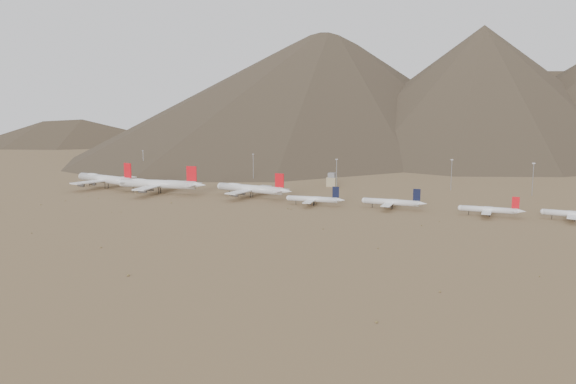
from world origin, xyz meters
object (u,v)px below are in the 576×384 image
at_px(narrowbody_b, 393,202).
at_px(widebody_centre, 158,184).
at_px(narrowbody_a, 314,199).
at_px(widebody_east, 251,189).
at_px(widebody_west, 106,179).
at_px(control_tower, 332,180).

bearing_deg(narrowbody_b, widebody_centre, -179.55).
bearing_deg(narrowbody_a, narrowbody_b, 2.76).
bearing_deg(narrowbody_a, widebody_centre, 172.73).
distance_m(widebody_centre, widebody_east, 77.67).
height_order(widebody_west, widebody_east, widebody_west).
distance_m(widebody_west, narrowbody_a, 193.17).
height_order(widebody_east, control_tower, widebody_east).
bearing_deg(widebody_centre, widebody_east, 0.15).
bearing_deg(widebody_west, narrowbody_a, 9.75).
distance_m(widebody_west, widebody_centre, 59.27).
bearing_deg(control_tower, narrowbody_a, -80.11).
relative_size(widebody_west, control_tower, 6.39).
height_order(widebody_centre, control_tower, widebody_centre).
relative_size(widebody_west, narrowbody_b, 1.73).
relative_size(widebody_east, narrowbody_a, 1.57).
xyz_separation_m(widebody_centre, control_tower, (116.95, 89.71, -2.52)).
height_order(widebody_west, widebody_centre, widebody_west).
distance_m(widebody_west, widebody_east, 135.80).
bearing_deg(widebody_east, narrowbody_b, 3.34).
bearing_deg(narrowbody_a, control_tower, 95.69).
relative_size(widebody_east, narrowbody_b, 1.51).
height_order(widebody_west, control_tower, widebody_west).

